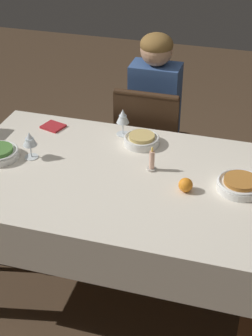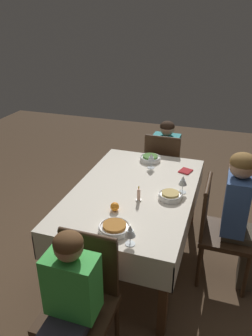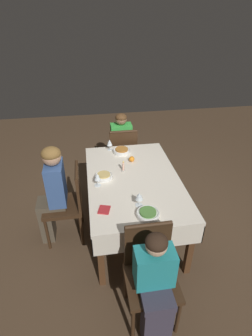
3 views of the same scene
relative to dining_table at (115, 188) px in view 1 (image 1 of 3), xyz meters
The scene contains 11 objects.
ground_plane 0.65m from the dining_table, ahead, with size 8.00×8.00×0.00m, color #4C3826.
dining_table is the anchor object (origin of this frame).
chair_south 0.74m from the dining_table, 89.65° to the right, with size 0.42×0.42×0.90m.
person_adult_denim 0.88m from the dining_table, 89.71° to the right, with size 0.30×0.34×1.17m.
bowl_south 0.34m from the dining_table, 98.96° to the right, with size 0.19×0.19×0.06m.
wine_glass_south 0.44m from the dining_table, 78.98° to the right, with size 0.07×0.07×0.15m.
bowl_west 0.61m from the dining_table, behind, with size 0.22×0.22×0.06m.
wine_glass_east 0.49m from the dining_table, ahead, with size 0.07×0.07×0.15m.
candle_centerpiece 0.22m from the dining_table, 151.52° to the right, with size 0.05×0.05×0.13m.
orange_fruit 0.38m from the dining_table, behind, with size 0.07×0.07×0.07m, color orange.
napkin_red_folded 0.61m from the dining_table, 37.06° to the right, with size 0.14×0.13×0.01m.
Camera 1 is at (-0.64, 1.99, 2.11)m, focal length 55.00 mm.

